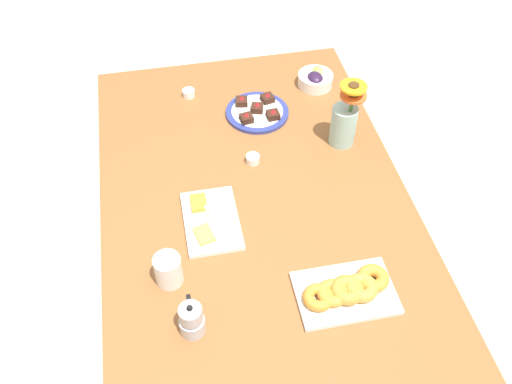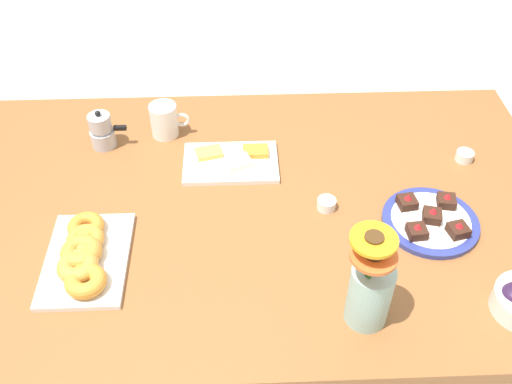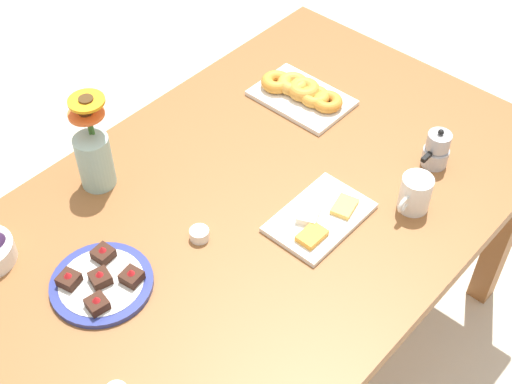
{
  "view_description": "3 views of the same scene",
  "coord_description": "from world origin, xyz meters",
  "px_view_note": "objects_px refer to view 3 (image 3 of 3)",
  "views": [
    {
      "loc": [
        -1.21,
        0.24,
        2.13
      ],
      "look_at": [
        0.0,
        0.0,
        0.78
      ],
      "focal_mm": 40.0,
      "sensor_mm": 36.0,
      "label": 1
    },
    {
      "loc": [
        -0.04,
        -1.05,
        1.77
      ],
      "look_at": [
        0.0,
        0.0,
        0.78
      ],
      "focal_mm": 40.0,
      "sensor_mm": 36.0,
      "label": 2
    },
    {
      "loc": [
        0.92,
        0.83,
        2.07
      ],
      "look_at": [
        0.0,
        0.0,
        0.78
      ],
      "focal_mm": 50.0,
      "sensor_mm": 36.0,
      "label": 3
    }
  ],
  "objects_px": {
    "cheese_platter": "(320,218)",
    "croissant_platter": "(301,93)",
    "dining_table": "(256,225)",
    "flower_vase": "(94,156)",
    "coffee_mug": "(415,193)",
    "jam_cup_honey": "(199,234)",
    "moka_pot": "(436,150)",
    "dessert_plate": "(101,283)"
  },
  "relations": [
    {
      "from": "cheese_platter",
      "to": "dining_table",
      "type": "bearing_deg",
      "value": -68.98
    },
    {
      "from": "cheese_platter",
      "to": "moka_pot",
      "type": "relative_size",
      "value": 2.18
    },
    {
      "from": "coffee_mug",
      "to": "cheese_platter",
      "type": "bearing_deg",
      "value": -37.22
    },
    {
      "from": "dining_table",
      "to": "croissant_platter",
      "type": "relative_size",
      "value": 5.59
    },
    {
      "from": "cheese_platter",
      "to": "croissant_platter",
      "type": "distance_m",
      "value": 0.48
    },
    {
      "from": "dining_table",
      "to": "moka_pot",
      "type": "distance_m",
      "value": 0.52
    },
    {
      "from": "flower_vase",
      "to": "coffee_mug",
      "type": "bearing_deg",
      "value": 125.43
    },
    {
      "from": "moka_pot",
      "to": "cheese_platter",
      "type": "bearing_deg",
      "value": -15.32
    },
    {
      "from": "croissant_platter",
      "to": "moka_pot",
      "type": "relative_size",
      "value": 2.4
    },
    {
      "from": "flower_vase",
      "to": "cheese_platter",
      "type": "bearing_deg",
      "value": 118.34
    },
    {
      "from": "croissant_platter",
      "to": "jam_cup_honey",
      "type": "xyz_separation_m",
      "value": [
        0.58,
        0.16,
        -0.01
      ]
    },
    {
      "from": "cheese_platter",
      "to": "flower_vase",
      "type": "distance_m",
      "value": 0.59
    },
    {
      "from": "dining_table",
      "to": "jam_cup_honey",
      "type": "height_order",
      "value": "jam_cup_honey"
    },
    {
      "from": "jam_cup_honey",
      "to": "moka_pot",
      "type": "bearing_deg",
      "value": 155.0
    },
    {
      "from": "cheese_platter",
      "to": "dessert_plate",
      "type": "xyz_separation_m",
      "value": [
        0.49,
        -0.25,
        0.0
      ]
    },
    {
      "from": "croissant_platter",
      "to": "flower_vase",
      "type": "relative_size",
      "value": 1.08
    },
    {
      "from": "dining_table",
      "to": "jam_cup_honey",
      "type": "distance_m",
      "value": 0.21
    },
    {
      "from": "dessert_plate",
      "to": "flower_vase",
      "type": "xyz_separation_m",
      "value": [
        -0.21,
        -0.27,
        0.08
      ]
    },
    {
      "from": "moka_pot",
      "to": "dining_table",
      "type": "bearing_deg",
      "value": -31.19
    },
    {
      "from": "jam_cup_honey",
      "to": "moka_pot",
      "type": "xyz_separation_m",
      "value": [
        -0.6,
        0.28,
        0.03
      ]
    },
    {
      "from": "coffee_mug",
      "to": "croissant_platter",
      "type": "distance_m",
      "value": 0.51
    },
    {
      "from": "coffee_mug",
      "to": "flower_vase",
      "type": "relative_size",
      "value": 0.43
    },
    {
      "from": "dining_table",
      "to": "coffee_mug",
      "type": "height_order",
      "value": "coffee_mug"
    },
    {
      "from": "cheese_platter",
      "to": "moka_pot",
      "type": "distance_m",
      "value": 0.38
    },
    {
      "from": "cheese_platter",
      "to": "dessert_plate",
      "type": "distance_m",
      "value": 0.55
    },
    {
      "from": "jam_cup_honey",
      "to": "dessert_plate",
      "type": "relative_size",
      "value": 0.2
    },
    {
      "from": "cheese_platter",
      "to": "jam_cup_honey",
      "type": "height_order",
      "value": "cheese_platter"
    },
    {
      "from": "croissant_platter",
      "to": "jam_cup_honey",
      "type": "height_order",
      "value": "croissant_platter"
    },
    {
      "from": "croissant_platter",
      "to": "cheese_platter",
      "type": "bearing_deg",
      "value": 44.83
    },
    {
      "from": "cheese_platter",
      "to": "flower_vase",
      "type": "relative_size",
      "value": 0.98
    },
    {
      "from": "dining_table",
      "to": "moka_pot",
      "type": "relative_size",
      "value": 13.45
    },
    {
      "from": "dining_table",
      "to": "cheese_platter",
      "type": "bearing_deg",
      "value": 111.02
    },
    {
      "from": "moka_pot",
      "to": "jam_cup_honey",
      "type": "bearing_deg",
      "value": -25.0
    },
    {
      "from": "dining_table",
      "to": "coffee_mug",
      "type": "bearing_deg",
      "value": 129.77
    },
    {
      "from": "dining_table",
      "to": "coffee_mug",
      "type": "distance_m",
      "value": 0.42
    },
    {
      "from": "cheese_platter",
      "to": "croissant_platter",
      "type": "bearing_deg",
      "value": -135.17
    },
    {
      "from": "cheese_platter",
      "to": "moka_pot",
      "type": "bearing_deg",
      "value": 164.68
    },
    {
      "from": "coffee_mug",
      "to": "flower_vase",
      "type": "bearing_deg",
      "value": -54.57
    },
    {
      "from": "coffee_mug",
      "to": "croissant_platter",
      "type": "xyz_separation_m",
      "value": [
        -0.15,
        -0.49,
        -0.03
      ]
    },
    {
      "from": "jam_cup_honey",
      "to": "flower_vase",
      "type": "height_order",
      "value": "flower_vase"
    },
    {
      "from": "cheese_platter",
      "to": "croissant_platter",
      "type": "relative_size",
      "value": 0.91
    },
    {
      "from": "coffee_mug",
      "to": "dessert_plate",
      "type": "bearing_deg",
      "value": -29.99
    }
  ]
}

